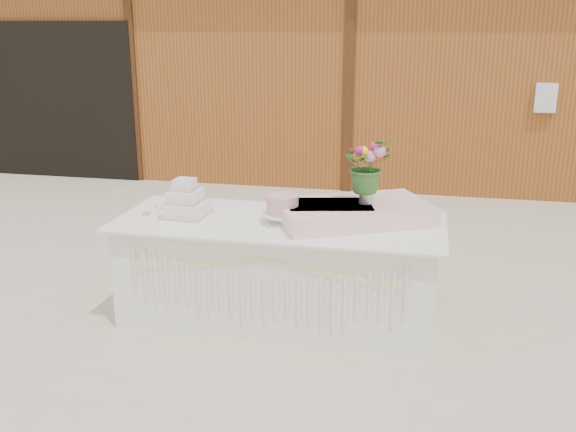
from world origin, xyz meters
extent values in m
plane|color=beige|center=(0.00, 0.00, 0.00)|extent=(80.00, 80.00, 0.00)
cube|color=#944E1F|center=(0.00, 6.00, 1.50)|extent=(12.00, 4.00, 3.00)
cube|color=black|center=(-4.20, 3.98, 1.10)|extent=(2.40, 0.08, 2.20)
cube|color=silver|center=(0.00, 0.00, 0.38)|extent=(2.28, 0.88, 0.75)
cube|color=silver|center=(0.00, 0.00, 0.76)|extent=(2.40, 1.00, 0.02)
cube|color=white|center=(-0.71, -0.02, 0.82)|extent=(0.32, 0.32, 0.10)
cube|color=#FFBDA1|center=(-0.71, -0.02, 0.79)|extent=(0.33, 0.33, 0.02)
cube|color=white|center=(-0.71, -0.02, 0.92)|extent=(0.23, 0.23, 0.10)
cube|color=#FFBDA1|center=(-0.71, -0.02, 0.90)|extent=(0.24, 0.24, 0.02)
cube|color=white|center=(-0.71, -0.02, 1.01)|extent=(0.15, 0.15, 0.09)
cube|color=#FFBDA1|center=(-0.71, -0.02, 0.99)|extent=(0.16, 0.16, 0.02)
cylinder|color=white|center=(0.04, -0.06, 0.78)|extent=(0.25, 0.25, 0.02)
cylinder|color=white|center=(0.04, -0.06, 0.81)|extent=(0.07, 0.07, 0.05)
cylinder|color=white|center=(0.04, -0.06, 0.84)|extent=(0.29, 0.29, 0.01)
cylinder|color=#EBA9AF|center=(0.04, -0.06, 0.91)|extent=(0.23, 0.23, 0.14)
cube|color=#FFD1CD|center=(0.53, 0.11, 0.84)|extent=(1.24, 1.04, 0.14)
cylinder|color=silver|center=(0.61, 0.12, 0.97)|extent=(0.10, 0.10, 0.13)
imported|color=#326327|center=(0.61, 0.12, 1.24)|extent=(0.47, 0.47, 0.39)
camera|label=1|loc=(1.02, -4.37, 2.14)|focal=40.00mm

